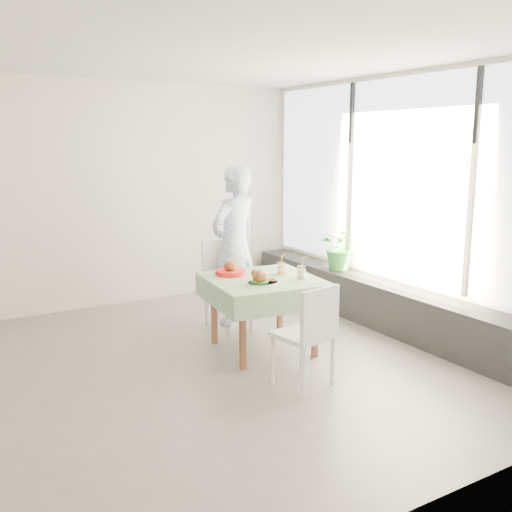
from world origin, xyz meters
TOP-DOWN VIEW (x-y plane):
  - floor at (0.00, 0.00)m, footprint 6.00×6.00m
  - ceiling at (0.00, 0.00)m, footprint 6.00×6.00m
  - wall_back at (0.00, 2.50)m, footprint 6.00×0.02m
  - wall_front at (0.00, -2.50)m, footprint 6.00×0.02m
  - wall_right at (3.00, 0.00)m, footprint 0.02×5.00m
  - window_pane at (2.97, 0.00)m, footprint 0.01×4.80m
  - window_ledge at (2.80, 0.00)m, footprint 0.40×4.80m
  - cafe_table at (1.23, 0.11)m, footprint 1.15×1.15m
  - chair_far at (1.26, 0.91)m, footprint 0.51×0.51m
  - chair_near at (1.09, -0.79)m, footprint 0.49×0.49m
  - diner at (1.42, 1.05)m, footprint 0.76×0.61m
  - main_dish at (1.10, -0.08)m, footprint 0.31×0.31m
  - juice_cup_orange at (1.48, 0.16)m, footprint 0.08×0.08m
  - juice_cup_lemonade at (1.55, -0.10)m, footprint 0.09×0.09m
  - second_dish at (1.03, 0.40)m, footprint 0.31×0.31m
  - potted_plant at (2.80, 0.89)m, footprint 0.68×0.69m

SIDE VIEW (x-z plane):
  - floor at x=0.00m, z-range 0.00..0.00m
  - window_ledge at x=2.80m, z-range 0.00..0.50m
  - chair_near at x=1.09m, z-range -0.17..0.72m
  - chair_far at x=1.26m, z-range -0.19..0.79m
  - cafe_table at x=1.23m, z-range 0.09..0.83m
  - second_dish at x=1.03m, z-range 0.71..0.86m
  - potted_plant at x=2.80m, z-range 0.50..1.08m
  - main_dish at x=1.10m, z-range 0.72..0.87m
  - juice_cup_orange at x=1.48m, z-range 0.68..0.92m
  - juice_cup_lemonade at x=1.55m, z-range 0.67..0.93m
  - diner at x=1.42m, z-range 0.00..1.80m
  - wall_back at x=0.00m, z-range 0.00..2.80m
  - wall_front at x=0.00m, z-range 0.00..2.80m
  - wall_right at x=3.00m, z-range 0.00..2.80m
  - window_pane at x=2.97m, z-range 0.56..2.74m
  - ceiling at x=0.00m, z-range 2.80..2.80m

